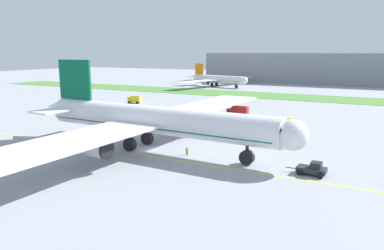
{
  "coord_description": "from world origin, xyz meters",
  "views": [
    {
      "loc": [
        39.72,
        -57.09,
        18.53
      ],
      "look_at": [
        4.87,
        9.29,
        3.68
      ],
      "focal_mm": 34.48,
      "sensor_mm": 36.0,
      "label": 1
    }
  ],
  "objects_px": {
    "airliner_foreground": "(151,120)",
    "traffic_cone_port_wing": "(9,149)",
    "service_truck_baggage_loader": "(283,124)",
    "service_truck_fuel_bowser": "(238,111)",
    "pushback_tug": "(312,169)",
    "ground_crew_wingwalker_port": "(187,150)",
    "service_truck_catering_van": "(135,99)",
    "parked_airliner_far_left": "(217,79)"
  },
  "relations": [
    {
      "from": "service_truck_catering_van",
      "to": "pushback_tug",
      "type": "bearing_deg",
      "value": -36.18
    },
    {
      "from": "service_truck_baggage_loader",
      "to": "pushback_tug",
      "type": "bearing_deg",
      "value": -68.21
    },
    {
      "from": "parked_airliner_far_left",
      "to": "service_truck_fuel_bowser",
      "type": "bearing_deg",
      "value": -62.52
    },
    {
      "from": "service_truck_baggage_loader",
      "to": "service_truck_fuel_bowser",
      "type": "relative_size",
      "value": 0.9
    },
    {
      "from": "airliner_foreground",
      "to": "service_truck_fuel_bowser",
      "type": "distance_m",
      "value": 42.43
    },
    {
      "from": "service_truck_baggage_loader",
      "to": "service_truck_catering_van",
      "type": "height_order",
      "value": "service_truck_baggage_loader"
    },
    {
      "from": "airliner_foreground",
      "to": "traffic_cone_port_wing",
      "type": "relative_size",
      "value": 163.13
    },
    {
      "from": "service_truck_catering_van",
      "to": "ground_crew_wingwalker_port",
      "type": "bearing_deg",
      "value": -46.11
    },
    {
      "from": "traffic_cone_port_wing",
      "to": "service_truck_baggage_loader",
      "type": "xyz_separation_m",
      "value": [
        42.14,
        42.57,
        1.39
      ]
    },
    {
      "from": "service_truck_catering_van",
      "to": "traffic_cone_port_wing",
      "type": "bearing_deg",
      "value": -74.24
    },
    {
      "from": "ground_crew_wingwalker_port",
      "to": "pushback_tug",
      "type": "bearing_deg",
      "value": -2.12
    },
    {
      "from": "traffic_cone_port_wing",
      "to": "service_truck_fuel_bowser",
      "type": "distance_m",
      "value": 61.15
    },
    {
      "from": "pushback_tug",
      "to": "traffic_cone_port_wing",
      "type": "height_order",
      "value": "pushback_tug"
    },
    {
      "from": "service_truck_baggage_loader",
      "to": "service_truck_fuel_bowser",
      "type": "xyz_separation_m",
      "value": [
        -16.35,
        12.85,
        0.01
      ]
    },
    {
      "from": "airliner_foreground",
      "to": "ground_crew_wingwalker_port",
      "type": "relative_size",
      "value": 58.73
    },
    {
      "from": "pushback_tug",
      "to": "ground_crew_wingwalker_port",
      "type": "distance_m",
      "value": 22.39
    },
    {
      "from": "airliner_foreground",
      "to": "service_truck_catering_van",
      "type": "relative_size",
      "value": 18.94
    },
    {
      "from": "traffic_cone_port_wing",
      "to": "pushback_tug",
      "type": "bearing_deg",
      "value": 12.49
    },
    {
      "from": "airliner_foreground",
      "to": "parked_airliner_far_left",
      "type": "distance_m",
      "value": 134.6
    },
    {
      "from": "airliner_foreground",
      "to": "service_truck_fuel_bowser",
      "type": "xyz_separation_m",
      "value": [
        1.88,
        42.19,
        -4.09
      ]
    },
    {
      "from": "ground_crew_wingwalker_port",
      "to": "parked_airliner_far_left",
      "type": "relative_size",
      "value": 0.03
    },
    {
      "from": "service_truck_baggage_loader",
      "to": "service_truck_fuel_bowser",
      "type": "bearing_deg",
      "value": 141.83
    },
    {
      "from": "traffic_cone_port_wing",
      "to": "service_truck_catering_van",
      "type": "bearing_deg",
      "value": 105.76
    },
    {
      "from": "traffic_cone_port_wing",
      "to": "parked_airliner_far_left",
      "type": "relative_size",
      "value": 0.01
    },
    {
      "from": "pushback_tug",
      "to": "service_truck_baggage_loader",
      "type": "bearing_deg",
      "value": 111.79
    },
    {
      "from": "ground_crew_wingwalker_port",
      "to": "service_truck_catering_van",
      "type": "xyz_separation_m",
      "value": [
        -50.4,
        52.4,
        0.58
      ]
    },
    {
      "from": "service_truck_catering_van",
      "to": "parked_airliner_far_left",
      "type": "distance_m",
      "value": 75.68
    },
    {
      "from": "service_truck_fuel_bowser",
      "to": "airliner_foreground",
      "type": "bearing_deg",
      "value": -92.55
    },
    {
      "from": "pushback_tug",
      "to": "service_truck_catering_van",
      "type": "distance_m",
      "value": 90.16
    },
    {
      "from": "pushback_tug",
      "to": "traffic_cone_port_wing",
      "type": "distance_m",
      "value": 55.67
    },
    {
      "from": "pushback_tug",
      "to": "service_truck_baggage_loader",
      "type": "relative_size",
      "value": 1.11
    },
    {
      "from": "airliner_foreground",
      "to": "pushback_tug",
      "type": "relative_size",
      "value": 15.3
    },
    {
      "from": "ground_crew_wingwalker_port",
      "to": "parked_airliner_far_left",
      "type": "bearing_deg",
      "value": 111.58
    },
    {
      "from": "service_truck_fuel_bowser",
      "to": "service_truck_baggage_loader",
      "type": "bearing_deg",
      "value": -38.17
    },
    {
      "from": "airliner_foreground",
      "to": "service_truck_baggage_loader",
      "type": "relative_size",
      "value": 16.93
    },
    {
      "from": "airliner_foreground",
      "to": "parked_airliner_far_left",
      "type": "relative_size",
      "value": 1.53
    },
    {
      "from": "pushback_tug",
      "to": "service_truck_fuel_bowser",
      "type": "xyz_separation_m",
      "value": [
        -28.55,
        43.38,
        0.71
      ]
    },
    {
      "from": "service_truck_catering_van",
      "to": "parked_airliner_far_left",
      "type": "bearing_deg",
      "value": 90.19
    },
    {
      "from": "traffic_cone_port_wing",
      "to": "service_truck_fuel_bowser",
      "type": "xyz_separation_m",
      "value": [
        25.8,
        55.42,
        1.4
      ]
    },
    {
      "from": "ground_crew_wingwalker_port",
      "to": "service_truck_catering_van",
      "type": "height_order",
      "value": "service_truck_catering_van"
    },
    {
      "from": "ground_crew_wingwalker_port",
      "to": "airliner_foreground",
      "type": "bearing_deg",
      "value": 177.43
    },
    {
      "from": "pushback_tug",
      "to": "ground_crew_wingwalker_port",
      "type": "relative_size",
      "value": 3.84
    }
  ]
}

